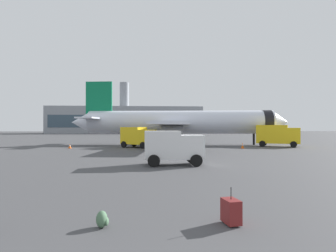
{
  "coord_description": "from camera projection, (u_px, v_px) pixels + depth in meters",
  "views": [
    {
      "loc": [
        -0.02,
        -2.45,
        2.88
      ],
      "look_at": [
        2.18,
        26.5,
        3.0
      ],
      "focal_mm": 30.53,
      "sensor_mm": 36.0,
      "label": 1
    }
  ],
  "objects": [
    {
      "name": "airplane_at_gate",
      "position": [
        178.0,
        122.0,
        46.91
      ],
      "size": [
        35.75,
        32.35,
        10.5
      ],
      "color": "silver",
      "rests_on": "ground"
    },
    {
      "name": "safety_cone_mid",
      "position": [
        243.0,
        146.0,
        38.64
      ],
      "size": [
        0.44,
        0.44,
        0.79
      ],
      "color": "#F2590C",
      "rests_on": "ground"
    },
    {
      "name": "cargo_van",
      "position": [
        173.0,
        146.0,
        21.65
      ],
      "size": [
        4.42,
        2.36,
        2.6
      ],
      "color": "white",
      "rests_on": "ground"
    },
    {
      "name": "terminal_building",
      "position": [
        126.0,
        120.0,
        137.03
      ],
      "size": [
        70.54,
        20.46,
        24.35
      ],
      "color": "gray",
      "rests_on": "ground"
    },
    {
      "name": "rolling_suitcase",
      "position": [
        231.0,
        211.0,
        8.44
      ],
      "size": [
        0.51,
        0.7,
        1.1
      ],
      "color": "maroon",
      "rests_on": "ground"
    },
    {
      "name": "service_truck",
      "position": [
        138.0,
        136.0,
        40.17
      ],
      "size": [
        5.16,
        4.63,
        2.9
      ],
      "color": "yellow",
      "rests_on": "ground"
    },
    {
      "name": "safety_cone_near",
      "position": [
        70.0,
        146.0,
        38.77
      ],
      "size": [
        0.44,
        0.44,
        0.61
      ],
      "color": "#F2590C",
      "rests_on": "ground"
    },
    {
      "name": "traveller_backpack",
      "position": [
        102.0,
        219.0,
        8.17
      ],
      "size": [
        0.36,
        0.4,
        0.48
      ],
      "color": "#476B4C",
      "rests_on": "ground"
    },
    {
      "name": "safety_cone_far",
      "position": [
        171.0,
        140.0,
        54.8
      ],
      "size": [
        0.44,
        0.44,
        0.74
      ],
      "color": "#F2590C",
      "rests_on": "ground"
    },
    {
      "name": "fuel_truck",
      "position": [
        277.0,
        135.0,
        42.22
      ],
      "size": [
        6.43,
        4.92,
        3.2
      ],
      "color": "yellow",
      "rests_on": "ground"
    }
  ]
}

